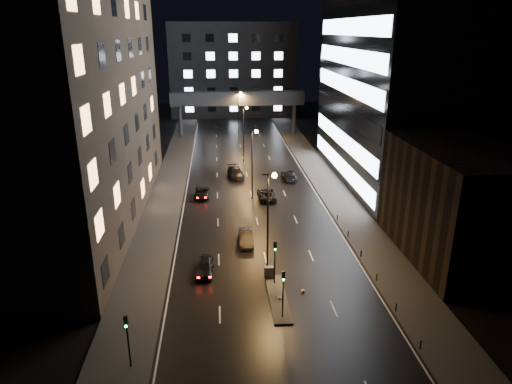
# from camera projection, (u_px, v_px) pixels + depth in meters

# --- Properties ---
(ground) EXTENTS (160.00, 160.00, 0.00)m
(ground) POSITION_uv_depth(u_px,v_px,m) (247.00, 174.00, 77.17)
(ground) COLOR black
(ground) RESTS_ON ground
(sidewalk_left) EXTENTS (5.00, 110.00, 0.15)m
(sidewalk_left) POSITION_uv_depth(u_px,v_px,m) (169.00, 185.00, 71.44)
(sidewalk_left) COLOR #383533
(sidewalk_left) RESTS_ON ground
(sidewalk_right) EXTENTS (5.00, 110.00, 0.15)m
(sidewalk_right) POSITION_uv_depth(u_px,v_px,m) (326.00, 181.00, 73.47)
(sidewalk_right) COLOR #383533
(sidewalk_right) RESTS_ON ground
(building_left) EXTENTS (15.00, 48.00, 40.00)m
(building_left) POSITION_uv_depth(u_px,v_px,m) (64.00, 58.00, 53.59)
(building_left) COLOR #2D2319
(building_left) RESTS_ON ground
(building_right_low) EXTENTS (10.00, 18.00, 12.00)m
(building_right_low) POSITION_uv_depth(u_px,v_px,m) (457.00, 203.00, 47.69)
(building_right_low) COLOR black
(building_right_low) RESTS_ON ground
(building_right_glass) EXTENTS (20.00, 36.00, 45.00)m
(building_right_glass) POSITION_uv_depth(u_px,v_px,m) (415.00, 34.00, 67.86)
(building_right_glass) COLOR black
(building_right_glass) RESTS_ON ground
(building_far) EXTENTS (34.00, 14.00, 25.00)m
(building_far) POSITION_uv_depth(u_px,v_px,m) (232.00, 70.00, 127.35)
(building_far) COLOR #333335
(building_far) RESTS_ON ground
(skybridge) EXTENTS (30.00, 3.00, 10.00)m
(skybridge) POSITION_uv_depth(u_px,v_px,m) (238.00, 99.00, 102.49)
(skybridge) COLOR #333335
(skybridge) RESTS_ON ground
(median_island) EXTENTS (1.60, 8.00, 0.15)m
(median_island) POSITION_uv_depth(u_px,v_px,m) (278.00, 298.00, 41.53)
(median_island) COLOR #383533
(median_island) RESTS_ON ground
(traffic_signal_near) EXTENTS (0.28, 0.34, 4.40)m
(traffic_signal_near) POSITION_uv_depth(u_px,v_px,m) (275.00, 256.00, 42.85)
(traffic_signal_near) COLOR black
(traffic_signal_near) RESTS_ON median_island
(traffic_signal_far) EXTENTS (0.28, 0.34, 4.40)m
(traffic_signal_far) POSITION_uv_depth(u_px,v_px,m) (283.00, 287.00, 37.69)
(traffic_signal_far) COLOR black
(traffic_signal_far) RESTS_ON median_island
(traffic_signal_corner) EXTENTS (0.28, 0.34, 4.40)m
(traffic_signal_corner) POSITION_uv_depth(u_px,v_px,m) (127.00, 334.00, 32.09)
(traffic_signal_corner) COLOR black
(traffic_signal_corner) RESTS_ON ground
(bollard_row) EXTENTS (0.12, 25.12, 0.90)m
(bollard_row) POSITION_uv_depth(u_px,v_px,m) (368.00, 266.00, 46.43)
(bollard_row) COLOR black
(bollard_row) RESTS_ON ground
(streetlight_near) EXTENTS (1.45, 0.50, 10.15)m
(streetlight_near) POSITION_uv_depth(u_px,v_px,m) (269.00, 208.00, 44.98)
(streetlight_near) COLOR black
(streetlight_near) RESTS_ON ground
(streetlight_mid_a) EXTENTS (1.45, 0.50, 10.15)m
(streetlight_mid_a) POSITION_uv_depth(u_px,v_px,m) (253.00, 156.00, 63.74)
(streetlight_mid_a) COLOR black
(streetlight_mid_a) RESTS_ON ground
(streetlight_mid_b) EXTENTS (1.45, 0.50, 10.15)m
(streetlight_mid_b) POSITION_uv_depth(u_px,v_px,m) (244.00, 127.00, 82.49)
(streetlight_mid_b) COLOR black
(streetlight_mid_b) RESTS_ON ground
(streetlight_far) EXTENTS (1.45, 0.50, 10.15)m
(streetlight_far) POSITION_uv_depth(u_px,v_px,m) (239.00, 109.00, 101.25)
(streetlight_far) COLOR black
(streetlight_far) RESTS_ON ground
(car_away_a) EXTENTS (2.03, 4.40, 1.46)m
(car_away_a) POSITION_uv_depth(u_px,v_px,m) (205.00, 267.00, 45.69)
(car_away_a) COLOR black
(car_away_a) RESTS_ON ground
(car_away_b) EXTENTS (1.64, 4.60, 1.51)m
(car_away_b) POSITION_uv_depth(u_px,v_px,m) (246.00, 237.00, 52.01)
(car_away_b) COLOR black
(car_away_b) RESTS_ON ground
(car_away_c) EXTENTS (2.27, 4.66, 1.28)m
(car_away_c) POSITION_uv_depth(u_px,v_px,m) (202.00, 193.00, 66.40)
(car_away_c) COLOR black
(car_away_c) RESTS_ON ground
(car_away_d) EXTENTS (2.96, 5.73, 1.59)m
(car_away_d) POSITION_uv_depth(u_px,v_px,m) (236.00, 173.00, 75.39)
(car_away_d) COLOR black
(car_away_d) RESTS_ON ground
(car_toward_a) EXTENTS (2.51, 5.20, 1.43)m
(car_toward_a) POSITION_uv_depth(u_px,v_px,m) (267.00, 194.00, 65.77)
(car_toward_a) COLOR black
(car_toward_a) RESTS_ON ground
(car_toward_b) EXTENTS (2.14, 5.22, 1.51)m
(car_toward_b) POSITION_uv_depth(u_px,v_px,m) (289.00, 175.00, 74.27)
(car_toward_b) COLOR black
(car_toward_b) RESTS_ON ground
(utility_cabinet) EXTENTS (0.92, 0.57, 1.11)m
(utility_cabinet) POSITION_uv_depth(u_px,v_px,m) (269.00, 272.00, 44.75)
(utility_cabinet) COLOR #4E4E51
(utility_cabinet) RESTS_ON median_island
(cone_a) EXTENTS (0.38, 0.38, 0.48)m
(cone_a) POSITION_uv_depth(u_px,v_px,m) (303.00, 291.00, 42.41)
(cone_a) COLOR orange
(cone_a) RESTS_ON ground
(cone_b) EXTENTS (0.45, 0.45, 0.56)m
(cone_b) POSITION_uv_depth(u_px,v_px,m) (280.00, 298.00, 41.22)
(cone_b) COLOR red
(cone_b) RESTS_ON ground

